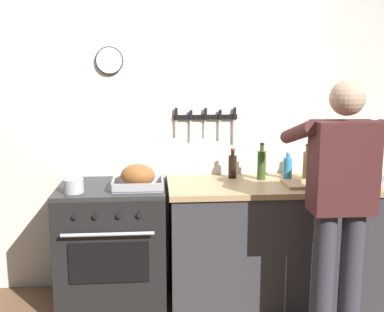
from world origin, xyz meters
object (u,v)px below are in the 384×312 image
roasting_pan (138,178)px  bottle_cooking_oil (315,166)px  stove (113,245)px  bottle_vinegar (307,164)px  person_cook (340,196)px  bottle_soy_sauce (233,166)px  bottle_dish_soap (288,167)px  saucepan (73,186)px  cutting_board (310,184)px  bottle_olive_oil (262,164)px

roasting_pan → bottle_cooking_oil: bottle_cooking_oil is taller
bottle_cooking_oil → roasting_pan: bearing=-173.4°
stove → bottle_cooking_oil: 1.61m
roasting_pan → bottle_vinegar: size_ratio=1.34×
person_cook → bottle_soy_sauce: (-0.54, 0.76, 0.04)m
bottle_soy_sauce → bottle_cooking_oil: bearing=-11.4°
bottle_dish_soap → bottle_soy_sauce: (-0.41, 0.05, 0.01)m
saucepan → bottle_soy_sauce: bottle_soy_sauce is taller
saucepan → bottle_cooking_oil: size_ratio=0.52×
roasting_pan → bottle_dish_soap: (1.12, 0.22, 0.01)m
person_cook → bottle_cooking_oil: (0.06, 0.64, 0.06)m
bottle_vinegar → cutting_board: bearing=-102.3°
saucepan → bottle_vinegar: 1.73m
roasting_pan → bottle_cooking_oil: (1.31, 0.15, 0.03)m
bottle_dish_soap → bottle_cooking_oil: size_ratio=0.79×
bottle_cooking_oil → bottle_olive_oil: bottle_olive_oil is taller
bottle_olive_oil → bottle_cooking_oil: bearing=-8.6°
bottle_dish_soap → bottle_soy_sauce: bearing=172.7°
bottle_vinegar → bottle_cooking_oil: (0.04, -0.07, 0.00)m
bottle_cooking_oil → bottle_olive_oil: 0.40m
person_cook → bottle_dish_soap: size_ratio=7.88×
cutting_board → bottle_cooking_oil: (0.09, 0.15, 0.10)m
stove → cutting_board: bearing=-4.0°
saucepan → bottle_vinegar: bottle_vinegar is taller
bottle_vinegar → bottle_soy_sauce: (-0.56, 0.05, -0.02)m
roasting_pan → bottle_cooking_oil: bearing=6.6°
bottle_cooking_oil → stove: bearing=-177.9°
stove → saucepan: saucepan is taller
bottle_vinegar → bottle_cooking_oil: bottle_cooking_oil is taller
cutting_board → bottle_dish_soap: bearing=114.2°
saucepan → bottle_cooking_oil: bottle_cooking_oil is taller
person_cook → saucepan: person_cook is taller
saucepan → bottle_vinegar: (1.70, 0.29, 0.06)m
cutting_board → bottle_vinegar: bearing=77.7°
stove → bottle_cooking_oil: size_ratio=3.38×
stove → person_cook: bearing=-22.1°
cutting_board → roasting_pan: bearing=180.0°
cutting_board → bottle_cooking_oil: bottle_cooking_oil is taller
bottle_dish_soap → bottle_vinegar: 0.15m
cutting_board → bottle_cooking_oil: size_ratio=1.35×
stove → bottle_olive_oil: (1.11, 0.11, 0.57)m
person_cook → bottle_dish_soap: bearing=-3.4°
bottle_dish_soap → cutting_board: bearing=-65.8°
bottle_soy_sauce → roasting_pan: bearing=-158.9°
bottle_vinegar → bottle_soy_sauce: bearing=175.1°
cutting_board → bottle_olive_oil: (-0.30, 0.21, 0.11)m
bottle_dish_soap → saucepan: bearing=-169.4°
roasting_pan → bottle_cooking_oil: 1.32m
person_cook → bottle_soy_sauce: person_cook is taller
roasting_pan → saucepan: 0.44m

